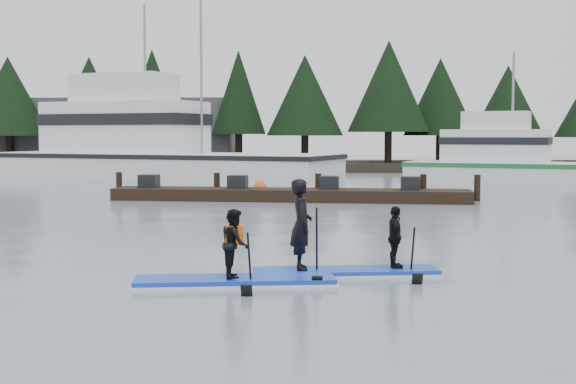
{
  "coord_description": "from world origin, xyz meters",
  "views": [
    {
      "loc": [
        0.52,
        -13.63,
        2.53
      ],
      "look_at": [
        0.0,
        6.0,
        1.1
      ],
      "focal_mm": 50.0,
      "sensor_mm": 36.0,
      "label": 1
    }
  ],
  "objects_px": {
    "floating_dock": "(290,195)",
    "paddleboard_solo": "(235,263)",
    "fishing_boat_medium": "(516,171)",
    "fishing_boat_large": "(152,164)",
    "paddleboard_duo": "(338,244)"
  },
  "relations": [
    {
      "from": "floating_dock",
      "to": "paddleboard_solo",
      "type": "relative_size",
      "value": 3.94
    },
    {
      "from": "fishing_boat_medium",
      "to": "fishing_boat_large",
      "type": "bearing_deg",
      "value": -160.85
    },
    {
      "from": "fishing_boat_medium",
      "to": "paddleboard_solo",
      "type": "xyz_separation_m",
      "value": [
        -12.51,
        -30.55,
        -0.16
      ]
    },
    {
      "from": "paddleboard_duo",
      "to": "paddleboard_solo",
      "type": "bearing_deg",
      "value": -158.63
    },
    {
      "from": "fishing_boat_medium",
      "to": "floating_dock",
      "type": "xyz_separation_m",
      "value": [
        -12.0,
        -13.67,
        -0.3
      ]
    },
    {
      "from": "fishing_boat_large",
      "to": "paddleboard_duo",
      "type": "height_order",
      "value": "fishing_boat_large"
    },
    {
      "from": "fishing_boat_large",
      "to": "floating_dock",
      "type": "xyz_separation_m",
      "value": [
        8.1,
        -14.53,
        -0.62
      ]
    },
    {
      "from": "paddleboard_duo",
      "to": "floating_dock",
      "type": "bearing_deg",
      "value": 87.63
    },
    {
      "from": "paddleboard_duo",
      "to": "fishing_boat_large",
      "type": "bearing_deg",
      "value": 100.18
    },
    {
      "from": "paddleboard_solo",
      "to": "paddleboard_duo",
      "type": "bearing_deg",
      "value": 21.88
    },
    {
      "from": "fishing_boat_large",
      "to": "paddleboard_duo",
      "type": "xyz_separation_m",
      "value": [
        9.36,
        -30.47,
        -0.28
      ]
    },
    {
      "from": "fishing_boat_large",
      "to": "paddleboard_solo",
      "type": "xyz_separation_m",
      "value": [
        7.6,
        -31.42,
        -0.48
      ]
    },
    {
      "from": "floating_dock",
      "to": "paddleboard_duo",
      "type": "height_order",
      "value": "paddleboard_duo"
    },
    {
      "from": "floating_dock",
      "to": "fishing_boat_medium",
      "type": "bearing_deg",
      "value": 55.16
    },
    {
      "from": "fishing_boat_medium",
      "to": "paddleboard_duo",
      "type": "height_order",
      "value": "fishing_boat_medium"
    }
  ]
}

